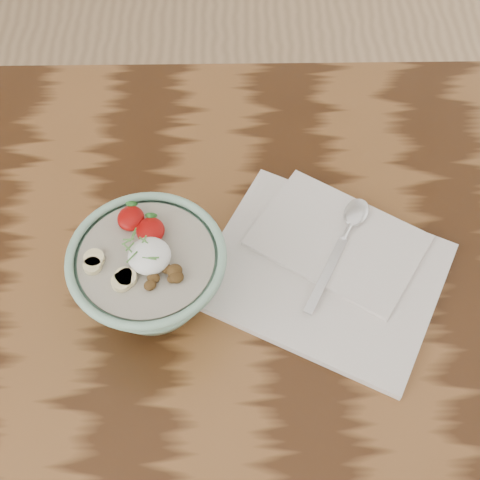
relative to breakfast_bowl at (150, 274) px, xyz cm
name	(u,v)px	position (x,y,z in cm)	size (l,w,h in cm)	color
table	(300,360)	(17.79, -4.15, -15.23)	(160.00, 90.00, 75.00)	#381F0E
breakfast_bowl	(150,274)	(0.00, 0.00, 0.00)	(17.56, 17.56, 11.64)	#86B59B
napkin	(326,266)	(20.85, 3.91, -5.23)	(34.36, 32.07, 1.68)	silver
spoon	(349,227)	(23.95, 8.72, -3.86)	(10.05, 17.06, 0.95)	silver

